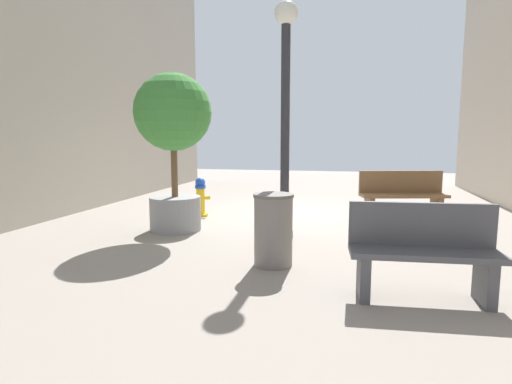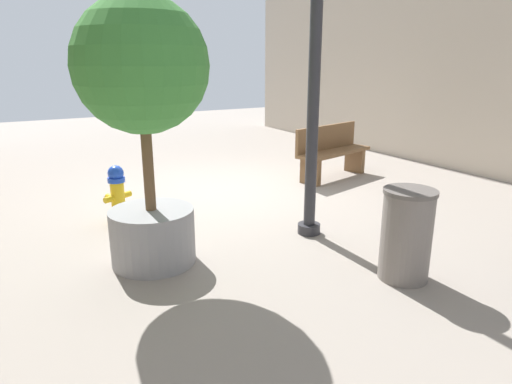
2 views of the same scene
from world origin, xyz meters
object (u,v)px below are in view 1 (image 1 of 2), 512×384
Objects in this scene: planter_tree at (173,130)px; trash_bin at (273,230)px; fire_hydrant at (200,197)px; bench_near at (402,194)px; bench_far at (423,251)px; street_lamp at (285,94)px.

planter_tree is 2.95× the size of trash_bin.
trash_bin reaches higher than fire_hydrant.
planter_tree is 2.86m from trash_bin.
fire_hydrant is 0.46× the size of bench_near.
bench_far is (0.32, 4.27, -0.01)m from bench_near.
planter_tree is at bearing -32.76° from bench_far.
bench_near is at bearing -134.39° from street_lamp.
bench_near is 4.28m from bench_far.
bench_near is 4.58m from planter_tree.
planter_tree is 0.74× the size of street_lamp.
fire_hydrant is at bearing 8.19° from bench_near.
bench_far is at bearing 147.24° from planter_tree.
street_lamp is 2.32m from trash_bin.
fire_hydrant is 0.87× the size of trash_bin.
trash_bin is (-2.01, 1.59, -1.27)m from planter_tree.
street_lamp is at bearing 142.63° from fire_hydrant.
street_lamp is at bearing -86.83° from trash_bin.
street_lamp is at bearing 175.45° from planter_tree.
trash_bin is (-0.08, 1.44, -1.82)m from street_lamp.
fire_hydrant is 3.11m from street_lamp.
trash_bin is at bearing -24.75° from bench_far.
trash_bin is (1.96, 3.52, -0.04)m from bench_near.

